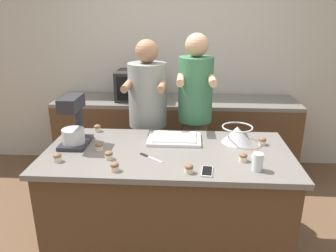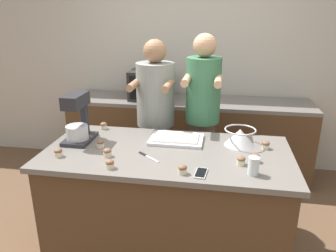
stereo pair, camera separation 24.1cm
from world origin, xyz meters
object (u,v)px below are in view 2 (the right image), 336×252
at_px(knife, 147,156).
at_px(cupcake_2, 241,160).
at_px(drinking_glass, 254,166).
at_px(cupcake_1, 182,169).
at_px(cupcake_6, 58,152).
at_px(person_right, 202,122).
at_px(cupcake_7, 255,158).
at_px(cell_phone, 201,173).
at_px(mixing_bowl, 240,136).
at_px(cupcake_3, 110,164).
at_px(cupcake_8, 100,144).
at_px(cupcake_0, 266,145).
at_px(baking_tray, 176,139).
at_px(cupcake_4, 107,152).
at_px(cupcake_5, 104,126).
at_px(microwave_oven, 151,85).
at_px(stand_mixer, 78,121).
at_px(person_left, 156,124).

distance_m(knife, cupcake_2, 0.65).
relative_size(drinking_glass, cupcake_1, 1.92).
height_order(drinking_glass, cupcake_6, drinking_glass).
bearing_deg(person_right, cupcake_7, -61.83).
bearing_deg(cell_phone, mixing_bowl, 63.99).
distance_m(cupcake_3, cupcake_8, 0.37).
bearing_deg(cupcake_3, drinking_glass, 4.31).
xyz_separation_m(person_right, cupcake_0, (0.52, -0.53, 0.03)).
xyz_separation_m(baking_tray, drinking_glass, (0.56, -0.48, 0.04)).
distance_m(mixing_bowl, baking_tray, 0.50).
distance_m(cupcake_2, cupcake_4, 0.93).
height_order(cupcake_5, cupcake_7, same).
bearing_deg(cupcake_6, microwave_oven, 79.59).
height_order(baking_tray, microwave_oven, microwave_oven).
xyz_separation_m(stand_mixer, cupcake_8, (0.21, -0.10, -0.14)).
distance_m(stand_mixer, cupcake_2, 1.28).
height_order(cupcake_1, cupcake_5, same).
relative_size(cupcake_3, cupcake_8, 1.00).
bearing_deg(cupcake_8, cupcake_1, -25.28).
bearing_deg(cupcake_4, stand_mixer, 142.30).
xyz_separation_m(cupcake_2, cupcake_4, (-0.93, -0.03, 0.00)).
height_order(stand_mixer, cupcake_0, stand_mixer).
distance_m(stand_mixer, knife, 0.66).
xyz_separation_m(cupcake_0, cupcake_5, (-1.36, 0.21, 0.00)).
relative_size(cell_phone, cupcake_6, 2.44).
bearing_deg(person_right, drinking_glass, -68.02).
relative_size(person_left, cupcake_5, 26.99).
xyz_separation_m(baking_tray, knife, (-0.16, -0.33, -0.02)).
xyz_separation_m(person_right, cupcake_7, (0.42, -0.78, 0.03)).
bearing_deg(stand_mixer, cupcake_2, -9.96).
xyz_separation_m(microwave_oven, cupcake_2, (0.97, -1.60, -0.14)).
bearing_deg(cupcake_2, cupcake_4, -178.38).
bearing_deg(microwave_oven, cupcake_5, -100.07).
height_order(cupcake_4, cupcake_8, same).
xyz_separation_m(mixing_bowl, cupcake_7, (0.10, -0.29, -0.04)).
relative_size(knife, cupcake_3, 2.93).
bearing_deg(cupcake_1, cupcake_2, 27.57).
distance_m(baking_tray, drinking_glass, 0.74).
bearing_deg(cupcake_7, cupcake_6, -174.01).
relative_size(microwave_oven, cupcake_8, 7.83).
bearing_deg(cupcake_1, cupcake_5, 137.92).
distance_m(person_left, microwave_oven, 0.82).
bearing_deg(cupcake_8, cupcake_7, -3.07).
bearing_deg(cupcake_5, drinking_glass, -27.70).
distance_m(stand_mixer, cupcake_3, 0.59).
relative_size(person_left, cupcake_1, 26.99).
relative_size(person_right, cell_phone, 11.41).
bearing_deg(person_right, person_left, 179.91).
xyz_separation_m(cupcake_4, cupcake_5, (-0.23, 0.54, 0.00)).
xyz_separation_m(person_right, cupcake_5, (-0.84, -0.32, 0.03)).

